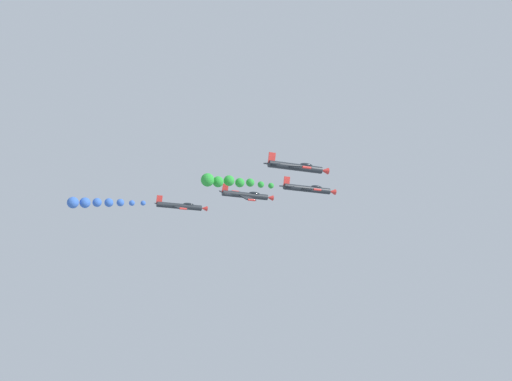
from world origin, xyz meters
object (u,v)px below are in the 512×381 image
airplane_left_inner (246,195)px  airplane_right_inner (297,167)px  airplane_lead (308,189)px  airplane_left_outer (180,206)px

airplane_left_inner → airplane_right_inner: 21.10m
airplane_lead → airplane_right_inner: size_ratio=1.00×
airplane_left_outer → airplane_left_inner: bearing=44.2°
airplane_left_inner → airplane_right_inner: (21.10, 0.06, -0.54)m
airplane_right_inner → airplane_left_outer: (-31.32, -9.99, -0.25)m
airplane_lead → airplane_left_outer: airplane_lead is taller
airplane_left_outer → airplane_right_inner: bearing=17.7°
airplane_lead → airplane_right_inner: airplane_lead is taller
airplane_right_inner → airplane_lead: bearing=145.1°
airplane_lead → airplane_left_inner: bearing=-140.8°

